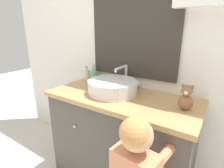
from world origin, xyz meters
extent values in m
cube|color=silver|center=(0.00, 0.63, 1.25)|extent=(3.20, 0.06, 2.50)
cube|color=#332D28|center=(-0.04, 0.59, 1.37)|extent=(0.79, 0.02, 0.92)
cube|color=#B2C1CC|center=(-0.04, 0.58, 1.37)|extent=(0.73, 0.01, 0.86)
cube|color=#4C4742|center=(0.00, 0.33, 0.39)|extent=(1.13, 0.49, 0.78)
cube|color=tan|center=(0.00, 0.33, 0.79)|extent=(1.17, 0.53, 0.03)
sphere|color=silver|center=(-0.26, 0.08, 0.58)|extent=(0.02, 0.02, 0.02)
sphere|color=silver|center=(0.26, 0.08, 0.58)|extent=(0.02, 0.02, 0.02)
cylinder|color=silver|center=(-0.09, 0.35, 0.86)|extent=(0.39, 0.39, 0.11)
cylinder|color=silver|center=(-0.09, 0.35, 0.91)|extent=(0.32, 0.32, 0.01)
cylinder|color=silver|center=(-0.09, 0.57, 0.91)|extent=(0.02, 0.02, 0.19)
cylinder|color=silver|center=(-0.09, 0.48, 1.00)|extent=(0.02, 0.18, 0.02)
cylinder|color=silver|center=(-0.09, 0.39, 0.99)|extent=(0.02, 0.02, 0.02)
sphere|color=white|center=(0.02, 0.57, 0.85)|extent=(0.05, 0.05, 0.05)
cylinder|color=#66B27F|center=(-0.42, 0.53, 0.86)|extent=(0.07, 0.07, 0.10)
cylinder|color=white|center=(-0.41, 0.52, 0.91)|extent=(0.01, 0.01, 0.17)
cube|color=white|center=(-0.41, 0.52, 0.99)|extent=(0.01, 0.02, 0.02)
cylinder|color=#8E56B7|center=(-0.42, 0.54, 0.91)|extent=(0.01, 0.01, 0.17)
cube|color=white|center=(-0.42, 0.54, 0.98)|extent=(0.01, 0.02, 0.02)
cylinder|color=#47B26B|center=(-0.42, 0.52, 0.91)|extent=(0.01, 0.01, 0.17)
cube|color=white|center=(-0.42, 0.52, 0.98)|extent=(0.01, 0.02, 0.02)
cylinder|color=beige|center=(-0.50, 0.52, 0.87)|extent=(0.06, 0.06, 0.11)
cylinder|color=silver|center=(-0.50, 0.52, 0.93)|extent=(0.02, 0.02, 0.02)
cube|color=silver|center=(-0.50, 0.51, 0.95)|extent=(0.02, 0.03, 0.02)
sphere|color=tan|center=(0.35, -0.13, 0.85)|extent=(0.15, 0.15, 0.15)
sphere|color=tan|center=(0.35, -0.15, 0.87)|extent=(0.14, 0.14, 0.14)
cylinder|color=tan|center=(0.46, 0.06, 0.68)|extent=(0.09, 0.29, 0.05)
cylinder|color=orange|center=(0.48, 0.21, 0.72)|extent=(0.01, 0.05, 0.12)
ellipsoid|color=brown|center=(0.47, 0.35, 0.86)|extent=(0.09, 0.07, 0.10)
sphere|color=brown|center=(0.47, 0.35, 0.94)|extent=(0.07, 0.07, 0.07)
sphere|color=brown|center=(0.44, 0.35, 0.97)|extent=(0.03, 0.03, 0.03)
sphere|color=brown|center=(0.49, 0.35, 0.97)|extent=(0.03, 0.03, 0.03)
sphere|color=silver|center=(0.47, 0.32, 0.94)|extent=(0.02, 0.02, 0.02)
camera|label=1|loc=(0.63, -0.76, 1.31)|focal=28.00mm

